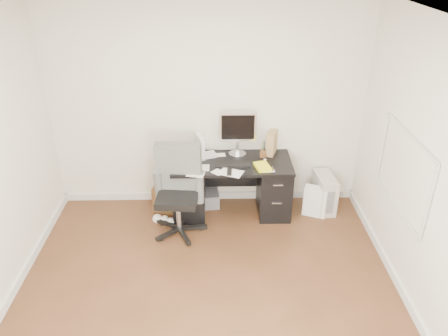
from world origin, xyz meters
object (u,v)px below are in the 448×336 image
Objects in this scene: office_chair at (177,193)px; wicker_basket at (169,196)px; desk at (232,186)px; lcd_monitor at (238,134)px; pc_tower at (324,193)px; keyboard at (233,164)px.

wicker_basket is (-0.17, 0.55, -0.37)m from office_chair.
office_chair is (-0.66, -0.43, 0.16)m from desk.
lcd_monitor is at bearing 44.91° from office_chair.
pc_tower is at bearing -1.77° from wicker_basket.
wicker_basket is (-0.83, 0.12, -0.22)m from desk.
office_chair is at bearing -170.95° from pc_tower.
keyboard is (-0.06, -0.29, -0.28)m from lcd_monitor.
wicker_basket is at bearing 173.03° from pc_tower.
pc_tower reaches higher than wicker_basket.
desk is 1.24m from pc_tower.
lcd_monitor is 1.41m from pc_tower.
lcd_monitor reaches higher than keyboard.
wicker_basket is (-0.85, 0.21, -0.58)m from keyboard.
office_chair reaches higher than pc_tower.
desk is 0.80m from office_chair.
office_chair reaches higher than wicker_basket.
lcd_monitor is at bearing 78.84° from keyboard.
office_chair is 0.68m from wicker_basket.
keyboard is (0.02, -0.10, 0.36)m from desk.
office_chair reaches higher than keyboard.
desk is 0.68m from lcd_monitor.
pc_tower is (1.15, -0.14, -0.80)m from lcd_monitor.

